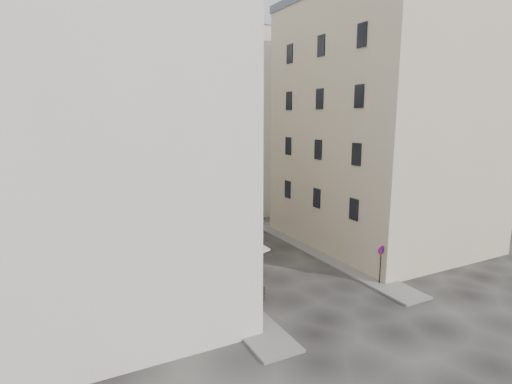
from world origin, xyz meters
TOP-DOWN VIEW (x-y plane):
  - ground at (0.00, 0.00)m, footprint 90.00×90.00m
  - sidewalk_left at (-4.50, 4.00)m, footprint 2.00×22.00m
  - sidewalk_right at (4.50, 3.00)m, footprint 2.00×18.00m
  - building_left at (-10.50, 3.00)m, footprint 12.20×16.20m
  - building_right at (10.50, 3.50)m, footprint 12.20×14.20m
  - building_back at (-1.00, 19.00)m, footprint 18.20×10.20m
  - cafe_storefront at (-4.32, 1.00)m, footprint 1.74×7.30m
  - stone_steps at (0.00, 12.57)m, footprint 9.00×3.15m
  - bollard_near at (-3.25, -1.00)m, footprint 0.12×0.12m
  - bollard_mid at (-3.25, 2.50)m, footprint 0.12×0.12m
  - bollard_far at (-3.25, 6.00)m, footprint 0.12×0.12m
  - no_parking_sign at (4.30, -3.20)m, footprint 0.55×0.10m
  - bistro_table_a at (-3.34, -1.82)m, footprint 1.14×0.53m
  - bistro_table_b at (-2.99, 0.51)m, footprint 1.40×0.66m
  - bistro_table_c at (-3.51, 1.90)m, footprint 1.17×0.55m
  - bistro_table_d at (-3.34, 3.22)m, footprint 1.33×0.62m
  - bistro_table_e at (-3.08, 4.01)m, footprint 1.41×0.66m
  - pedestrian at (-2.43, 3.64)m, footprint 0.81×0.77m

SIDE VIEW (x-z plane):
  - ground at x=0.00m, z-range 0.00..0.00m
  - sidewalk_left at x=-4.50m, z-range 0.00..0.12m
  - sidewalk_right at x=4.50m, z-range 0.00..0.12m
  - stone_steps at x=0.00m, z-range 0.00..0.80m
  - bistro_table_a at x=-3.34m, z-range 0.01..0.81m
  - bistro_table_c at x=-3.51m, z-range 0.01..0.83m
  - bistro_table_d at x=-3.34m, z-range 0.01..0.94m
  - bistro_table_b at x=-2.99m, z-range 0.01..1.00m
  - bistro_table_e at x=-3.08m, z-range 0.01..1.00m
  - bollard_near at x=-3.25m, z-range 0.04..1.02m
  - bollard_mid at x=-3.25m, z-range 0.04..1.02m
  - bollard_far at x=-3.25m, z-range 0.04..1.02m
  - pedestrian at x=-2.43m, z-range 0.00..1.87m
  - no_parking_sign at x=4.30m, z-range 0.50..2.92m
  - cafe_storefront at x=-4.32m, z-range 0.13..3.63m
  - building_right at x=10.50m, z-range 0.01..18.61m
  - building_back at x=-1.00m, z-range 0.01..18.61m
  - building_left at x=-10.50m, z-range 0.01..20.61m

